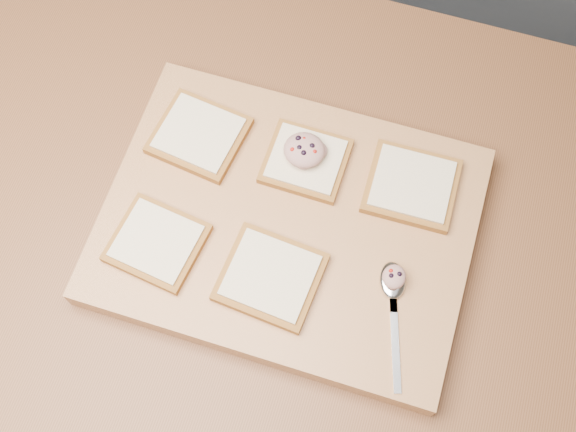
# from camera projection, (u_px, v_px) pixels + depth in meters

# --- Properties ---
(ground) EXTENTS (4.00, 4.00, 0.00)m
(ground) POSITION_uv_depth(u_px,v_px,m) (272.00, 340.00, 1.86)
(ground) COLOR #515459
(ground) RESTS_ON ground
(island_counter) EXTENTS (2.00, 0.80, 0.90)m
(island_counter) POSITION_uv_depth(u_px,v_px,m) (267.00, 290.00, 1.44)
(island_counter) COLOR slate
(island_counter) RESTS_ON ground
(cutting_board) EXTENTS (0.50, 0.38, 0.04)m
(cutting_board) POSITION_uv_depth(u_px,v_px,m) (288.00, 226.00, 1.00)
(cutting_board) COLOR tan
(cutting_board) RESTS_ON island_counter
(bread_far_left) EXTENTS (0.13, 0.12, 0.02)m
(bread_far_left) POSITION_uv_depth(u_px,v_px,m) (199.00, 135.00, 1.02)
(bread_far_left) COLOR #925C25
(bread_far_left) RESTS_ON cutting_board
(bread_far_center) EXTENTS (0.11, 0.10, 0.02)m
(bread_far_center) POSITION_uv_depth(u_px,v_px,m) (306.00, 161.00, 1.00)
(bread_far_center) COLOR #925C25
(bread_far_center) RESTS_ON cutting_board
(bread_far_right) EXTENTS (0.12, 0.11, 0.02)m
(bread_far_right) POSITION_uv_depth(u_px,v_px,m) (412.00, 185.00, 0.99)
(bread_far_right) COLOR #925C25
(bread_far_right) RESTS_ON cutting_board
(bread_near_left) EXTENTS (0.13, 0.12, 0.02)m
(bread_near_left) POSITION_uv_depth(u_px,v_px,m) (157.00, 243.00, 0.96)
(bread_near_left) COLOR #925C25
(bread_near_left) RESTS_ON cutting_board
(bread_near_center) EXTENTS (0.13, 0.12, 0.02)m
(bread_near_center) POSITION_uv_depth(u_px,v_px,m) (270.00, 277.00, 0.94)
(bread_near_center) COLOR #925C25
(bread_near_center) RESTS_ON cutting_board
(tuna_salad_dollop) EXTENTS (0.06, 0.05, 0.03)m
(tuna_salad_dollop) POSITION_uv_depth(u_px,v_px,m) (304.00, 150.00, 0.98)
(tuna_salad_dollop) COLOR tan
(tuna_salad_dollop) RESTS_ON bread_far_center
(spoon) EXTENTS (0.07, 0.17, 0.01)m
(spoon) POSITION_uv_depth(u_px,v_px,m) (393.00, 289.00, 0.93)
(spoon) COLOR silver
(spoon) RESTS_ON cutting_board
(spoon_salad) EXTENTS (0.03, 0.03, 0.02)m
(spoon_salad) POSITION_uv_depth(u_px,v_px,m) (394.00, 277.00, 0.93)
(spoon_salad) COLOR tan
(spoon_salad) RESTS_ON spoon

